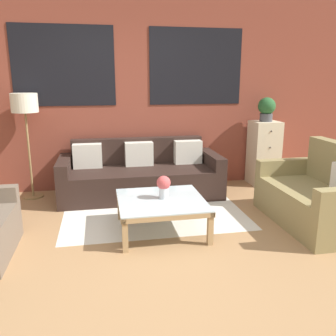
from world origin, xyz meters
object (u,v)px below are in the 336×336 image
coffee_table (161,204)px  drawer_cabinet (264,153)px  potted_plant (267,108)px  floor_lamp (25,109)px  settee_vintage (318,198)px  couch_dark (141,176)px  flower_vase (164,185)px

coffee_table → drawer_cabinet: size_ratio=0.93×
coffee_table → potted_plant: 2.57m
drawer_cabinet → floor_lamp: bearing=-179.7°
floor_lamp → potted_plant: 3.48m
coffee_table → floor_lamp: (-1.59, 1.48, 0.92)m
settee_vintage → potted_plant: (0.10, 1.63, 0.88)m
coffee_table → floor_lamp: bearing=136.9°
coffee_table → drawer_cabinet: drawer_cabinet is taller
coffee_table → settee_vintage: bearing=-4.1°
couch_dark → potted_plant: 2.18m
coffee_table → drawer_cabinet: 2.42m
settee_vintage → drawer_cabinet: bearing=86.5°
drawer_cabinet → potted_plant: bearing=90.0°
couch_dark → floor_lamp: 1.80m
settee_vintage → drawer_cabinet: (0.10, 1.63, 0.18)m
settee_vintage → floor_lamp: 3.86m
settee_vintage → drawer_cabinet: size_ratio=1.42×
coffee_table → flower_vase: 0.20m
settee_vintage → coffee_table: (-1.79, 0.13, 0.00)m
potted_plant → flower_vase: 2.47m
settee_vintage → floor_lamp: (-3.38, 1.61, 0.92)m
potted_plant → flower_vase: potted_plant is taller
drawer_cabinet → flower_vase: size_ratio=3.96×
potted_plant → flower_vase: size_ratio=1.46×
couch_dark → potted_plant: size_ratio=6.14×
settee_vintage → drawer_cabinet: 1.65m
settee_vintage → coffee_table: bearing=175.9°
settee_vintage → floor_lamp: bearing=154.5°
flower_vase → drawer_cabinet: bearing=38.3°
settee_vintage → potted_plant: bearing=86.5°
coffee_table → potted_plant: bearing=38.4°
floor_lamp → potted_plant: floor_lamp is taller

